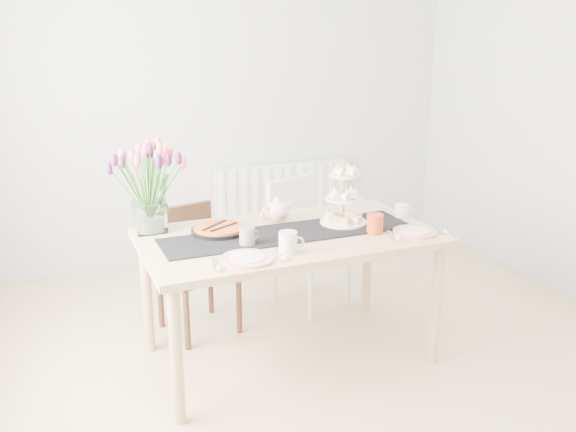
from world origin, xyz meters
name	(u,v)px	position (x,y,z in m)	size (l,w,h in m)	color
room_shell	(362,145)	(0.00, 0.00, 1.30)	(4.50, 4.50, 4.50)	tan
radiator	(283,198)	(0.50, 2.19, 0.45)	(1.20, 0.08, 0.60)	white
dining_table	(289,247)	(-0.18, 0.44, 0.67)	(1.60, 0.90, 0.75)	tan
chair_brown	(192,260)	(-0.59, 1.04, 0.45)	(0.47, 0.47, 0.78)	#3A2315
chair_white	(303,232)	(0.21, 1.12, 0.50)	(0.55, 0.55, 0.87)	white
table_runner	(289,233)	(-0.18, 0.44, 0.75)	(1.40, 0.35, 0.01)	black
tulip_vase	(147,173)	(-0.87, 0.78, 1.08)	(0.61, 0.61, 0.51)	silver
cake_stand	(344,205)	(0.17, 0.48, 0.86)	(0.27, 0.27, 0.39)	gold
teapot	(277,211)	(-0.16, 0.67, 0.82)	(0.22, 0.18, 0.14)	white
cream_jug	(401,211)	(0.55, 0.47, 0.79)	(0.08, 0.08, 0.08)	white
tart_tin	(219,230)	(-0.53, 0.60, 0.77)	(0.31, 0.31, 0.04)	black
mug_grey	(247,236)	(-0.46, 0.35, 0.80)	(0.08, 0.08, 0.10)	gray
mug_white	(288,243)	(-0.31, 0.16, 0.81)	(0.09, 0.09, 0.11)	silver
mug_orange	(375,224)	(0.26, 0.27, 0.80)	(0.09, 0.09, 0.11)	red
plate_left	(247,259)	(-0.53, 0.15, 0.76)	(0.26, 0.26, 0.01)	white
plate_right	(415,232)	(0.46, 0.19, 0.76)	(0.24, 0.24, 0.01)	silver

